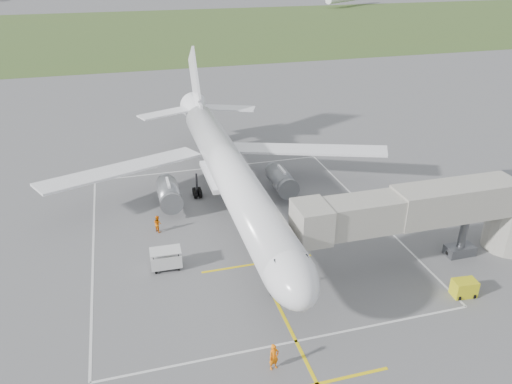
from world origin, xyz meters
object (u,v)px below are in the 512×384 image
object	(u,v)px
jet_bridge	(446,212)
ramp_worker_wing	(158,224)
gpu_unit	(464,288)
airliner	(229,171)
baggage_cart	(166,259)
ramp_worker_nose	(274,357)

from	to	relation	value
jet_bridge	ramp_worker_wing	bearing A→B (deg)	153.98
jet_bridge	gpu_unit	size ratio (longest dim) A/B	12.00
airliner	gpu_unit	size ratio (longest dim) A/B	23.98
jet_bridge	gpu_unit	xyz separation A→B (m)	(-1.07, -5.17, -4.06)
jet_bridge	baggage_cart	bearing A→B (deg)	168.00
ramp_worker_nose	gpu_unit	bearing A→B (deg)	-3.27
jet_bridge	gpu_unit	world-z (taller)	jet_bridge
baggage_cart	ramp_worker_nose	world-z (taller)	ramp_worker_nose
ramp_worker_nose	airliner	bearing A→B (deg)	70.02
gpu_unit	baggage_cart	size ratio (longest dim) A/B	0.73
ramp_worker_nose	ramp_worker_wing	distance (m)	20.75
ramp_worker_nose	ramp_worker_wing	size ratio (longest dim) A/B	1.15
gpu_unit	baggage_cart	xyz separation A→B (m)	(-22.44, 10.17, 0.26)
baggage_cart	ramp_worker_wing	size ratio (longest dim) A/B	1.57
airliner	ramp_worker_nose	bearing A→B (deg)	-95.71
jet_bridge	ramp_worker_nose	size ratio (longest dim) A/B	11.91
airliner	baggage_cart	distance (m)	12.58
ramp_worker_wing	baggage_cart	bearing A→B (deg)	149.08
airliner	gpu_unit	bearing A→B (deg)	-52.97
airliner	baggage_cart	size ratio (longest dim) A/B	17.47
airliner	ramp_worker_nose	distance (m)	23.08
airliner	ramp_worker_wing	bearing A→B (deg)	-160.89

